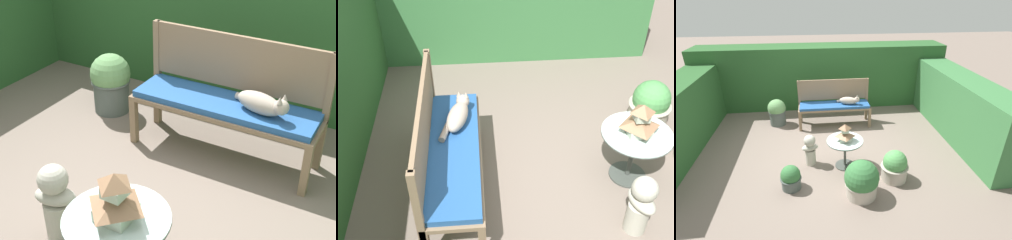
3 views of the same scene
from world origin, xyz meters
TOP-DOWN VIEW (x-y plane):
  - ground at (0.00, 0.00)m, footprint 30.00×30.00m
  - foliage_hedge_back at (0.00, 2.32)m, footprint 6.40×0.84m
  - foliage_hedge_right at (2.85, 0.15)m, footprint 0.70×3.50m
  - garden_bench at (0.22, 0.96)m, footprint 1.64×0.48m
  - bench_backrest at (0.22, 1.18)m, footprint 1.64×0.06m
  - cat at (0.56, 0.92)m, footprint 0.51×0.30m
  - patio_table at (0.27, -0.68)m, footprint 0.64×0.64m
  - pagoda_birdhouse at (0.27, -0.68)m, footprint 0.27×0.27m
  - garden_bust at (-0.35, -0.54)m, footprint 0.33×0.24m
  - potted_plant_table_far at (-0.66, -1.17)m, footprint 0.34×0.34m
  - potted_plant_table_near at (-1.11, 1.15)m, footprint 0.41×0.41m
  - potted_plant_hedge_corner at (1.04, -1.14)m, footprint 0.46×0.46m
  - potted_plant_path_edge at (0.43, -1.46)m, footprint 0.54×0.54m

SIDE VIEW (x-z plane):
  - ground at x=0.00m, z-range 0.00..0.00m
  - potted_plant_table_far at x=-0.66m, z-range -0.01..0.40m
  - potted_plant_hedge_corner at x=1.04m, z-range -0.02..0.51m
  - potted_plant_path_edge at x=0.43m, z-range -0.02..0.58m
  - garden_bust at x=-0.35m, z-range 0.02..0.61m
  - potted_plant_table_near at x=-1.11m, z-range 0.01..0.63m
  - patio_table at x=0.27m, z-range 0.15..0.69m
  - garden_bench at x=0.22m, z-range 0.19..0.73m
  - cat at x=0.56m, z-range 0.51..0.73m
  - foliage_hedge_right at x=2.85m, z-range 0.00..1.29m
  - pagoda_birdhouse at x=0.27m, z-range 0.51..0.82m
  - bench_backrest at x=0.22m, z-range 0.23..1.27m
  - foliage_hedge_back at x=0.00m, z-range 0.00..1.60m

